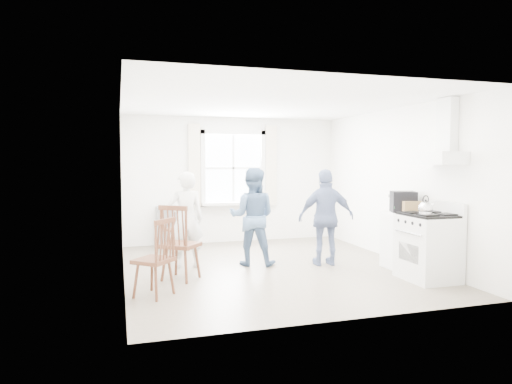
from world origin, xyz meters
name	(u,v)px	position (x,y,z in m)	size (l,w,h in m)	color
room_shell	(271,186)	(0.00, 0.00, 1.30)	(4.62, 5.12, 2.64)	#756A5A
window_assembly	(234,172)	(0.00, 2.45, 1.46)	(1.88, 0.24, 1.70)	white
range_hood	(441,147)	(2.07, -1.35, 1.90)	(0.45, 0.76, 0.94)	silver
shelf_unit	(167,226)	(-1.40, 2.33, 0.40)	(0.40, 0.30, 0.80)	slate
gas_stove	(428,246)	(1.91, -1.35, 0.48)	(0.68, 0.76, 1.12)	silver
kettle	(426,209)	(1.75, -1.48, 1.04)	(0.20, 0.20, 0.28)	silver
low_cabinet	(403,240)	(1.98, -0.65, 0.45)	(0.50, 0.55, 0.90)	silver
stereo_stack	(403,202)	(1.96, -0.66, 1.06)	(0.46, 0.44, 0.33)	black
cardboard_box	(411,207)	(1.99, -0.81, 0.99)	(0.29, 0.21, 0.19)	olive
windsor_chair_a	(179,223)	(-1.23, 1.76, 0.54)	(0.47, 0.46, 0.88)	#492617
windsor_chair_b	(176,235)	(-1.54, -0.39, 0.67)	(0.64, 0.64, 1.09)	#492617
windsor_chair_c	(160,249)	(-1.82, -1.08, 0.61)	(0.58, 0.59, 1.00)	#492617
person_left	(186,220)	(-1.28, 0.43, 0.77)	(0.56, 0.56, 1.53)	silver
person_mid	(252,217)	(-0.22, 0.30, 0.79)	(0.77, 0.77, 1.59)	#486287
person_right	(326,217)	(0.92, -0.07, 0.78)	(0.92, 0.92, 1.57)	navy
potted_plant	(256,193)	(0.45, 2.36, 1.02)	(0.19, 0.19, 0.34)	#2F6B2F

